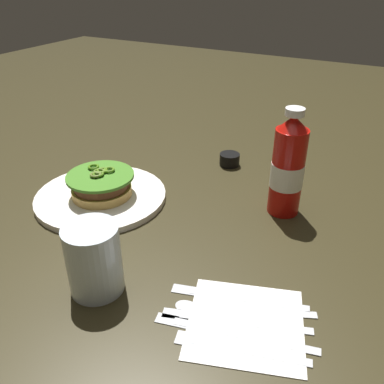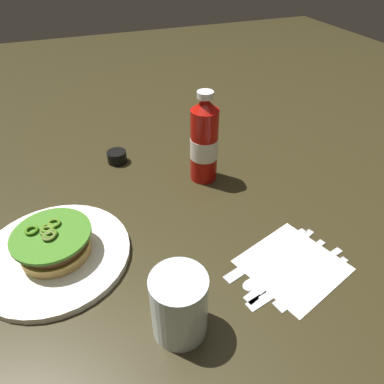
{
  "view_description": "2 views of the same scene",
  "coord_description": "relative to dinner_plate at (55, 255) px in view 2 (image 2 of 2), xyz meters",
  "views": [
    {
      "loc": [
        -0.4,
        0.58,
        0.43
      ],
      "look_at": [
        -0.1,
        0.03,
        0.07
      ],
      "focal_mm": 38.36,
      "sensor_mm": 36.0,
      "label": 1
    },
    {
      "loc": [
        0.03,
        0.52,
        0.48
      ],
      "look_at": [
        -0.15,
        0.04,
        0.08
      ],
      "focal_mm": 32.8,
      "sensor_mm": 36.0,
      "label": 2
    }
  ],
  "objects": [
    {
      "name": "ground_plane",
      "position": [
        -0.11,
        -0.03,
        -0.01
      ],
      "size": [
        3.0,
        3.0,
        0.0
      ],
      "primitive_type": "plane",
      "color": "#2D2714"
    },
    {
      "name": "dinner_plate",
      "position": [
        0.0,
        0.0,
        0.0
      ],
      "size": [
        0.26,
        0.26,
        0.01
      ],
      "primitive_type": "cylinder",
      "color": "white",
      "rests_on": "ground_plane"
    },
    {
      "name": "burger_sandwich",
      "position": [
        -0.0,
        0.0,
        0.03
      ],
      "size": [
        0.13,
        0.13,
        0.05
      ],
      "color": "tan",
      "rests_on": "dinner_plate"
    },
    {
      "name": "ketchup_bottle",
      "position": [
        -0.34,
        -0.14,
        0.09
      ],
      "size": [
        0.06,
        0.06,
        0.21
      ],
      "color": "#B2100A",
      "rests_on": "ground_plane"
    },
    {
      "name": "water_glass",
      "position": [
        -0.16,
        0.21,
        0.05
      ],
      "size": [
        0.08,
        0.08,
        0.11
      ],
      "primitive_type": "cylinder",
      "color": "silver",
      "rests_on": "ground_plane"
    },
    {
      "name": "condiment_cup",
      "position": [
        -0.17,
        -0.27,
        0.01
      ],
      "size": [
        0.05,
        0.05,
        0.03
      ],
      "primitive_type": "cylinder",
      "color": "black",
      "rests_on": "ground_plane"
    },
    {
      "name": "napkin",
      "position": [
        -0.39,
        0.17,
        -0.0
      ],
      "size": [
        0.19,
        0.19,
        0.0
      ],
      "primitive_type": "cube",
      "rotation": [
        0.0,
        0.0,
        0.32
      ],
      "color": "white",
      "rests_on": "ground_plane"
    },
    {
      "name": "table_knife",
      "position": [
        -0.35,
        0.13,
        -0.0
      ],
      "size": [
        0.2,
        0.07,
        0.0
      ],
      "color": "silver",
      "rests_on": "napkin"
    },
    {
      "name": "spoon_utensil",
      "position": [
        -0.35,
        0.16,
        -0.0
      ],
      "size": [
        0.19,
        0.09,
        0.0
      ],
      "color": "silver",
      "rests_on": "napkin"
    },
    {
      "name": "steak_knife",
      "position": [
        -0.36,
        0.18,
        -0.0
      ],
      "size": [
        0.2,
        0.08,
        0.0
      ],
      "color": "silver",
      "rests_on": "napkin"
    },
    {
      "name": "butter_knife",
      "position": [
        -0.37,
        0.19,
        -0.0
      ],
      "size": [
        0.22,
        0.06,
        0.0
      ],
      "color": "silver",
      "rests_on": "napkin"
    },
    {
      "name": "fork_utensil",
      "position": [
        -0.38,
        0.21,
        -0.0
      ],
      "size": [
        0.17,
        0.06,
        0.0
      ],
      "color": "silver",
      "rests_on": "napkin"
    }
  ]
}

